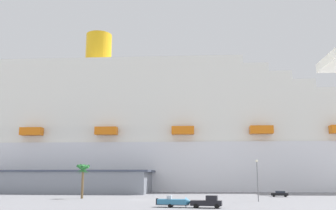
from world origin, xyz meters
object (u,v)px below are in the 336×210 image
cruise_ship (173,138)px  small_boat_on_trailer (176,202)px  palm_tree (83,172)px  parked_car_black_coupe (280,194)px  pickup_truck (208,202)px  street_lamp (257,175)px

cruise_ship → small_boat_on_trailer: 79.71m
cruise_ship → small_boat_on_trailer: bearing=-80.8°
palm_tree → parked_car_black_coupe: palm_tree is taller
pickup_truck → parked_car_black_coupe: 41.97m
street_lamp → small_boat_on_trailer: bearing=-131.3°
small_boat_on_trailer → parked_car_black_coupe: small_boat_on_trailer is taller
pickup_truck → small_boat_on_trailer: (-5.88, 0.32, -0.08)m
small_boat_on_trailer → street_lamp: street_lamp is taller
street_lamp → parked_car_black_coupe: (7.03, 19.73, -5.09)m
cruise_ship → street_lamp: size_ratio=30.29×
street_lamp → parked_car_black_coupe: street_lamp is taller
pickup_truck → parked_car_black_coupe: bearing=65.8°
cruise_ship → small_boat_on_trailer: (12.35, -76.32, -19.40)m
pickup_truck → street_lamp: 21.71m
palm_tree → parked_car_black_coupe: (50.38, 16.39, -5.85)m
cruise_ship → small_boat_on_trailer: size_ratio=37.24×
small_boat_on_trailer → palm_tree: (-27.30, 21.58, 5.72)m
cruise_ship → pickup_truck: (18.23, -76.64, -19.32)m
pickup_truck → cruise_ship: bearing=103.4°
pickup_truck → parked_car_black_coupe: (17.19, 38.28, -0.21)m
cruise_ship → street_lamp: (28.39, -58.08, -14.44)m
small_boat_on_trailer → cruise_ship: bearing=99.2°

